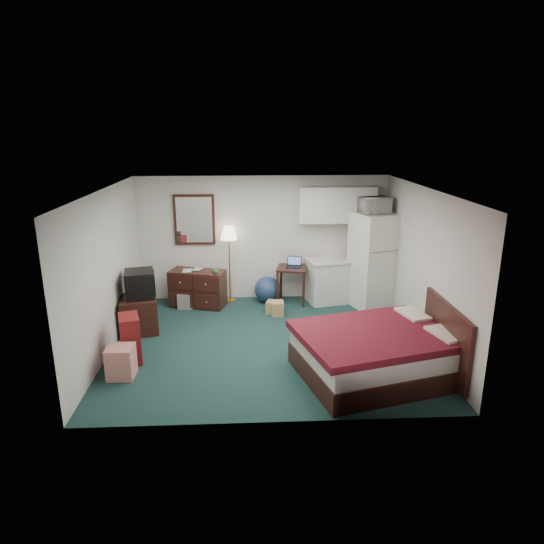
{
  "coord_description": "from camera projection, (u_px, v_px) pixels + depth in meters",
  "views": [
    {
      "loc": [
        -0.31,
        -7.3,
        3.39
      ],
      "look_at": [
        0.1,
        0.5,
        1.06
      ],
      "focal_mm": 32.0,
      "sensor_mm": 36.0,
      "label": 1
    }
  ],
  "objects": [
    {
      "name": "mirror",
      "position": [
        194.0,
        220.0,
        9.55
      ],
      "size": [
        0.8,
        0.06,
        1.0
      ],
      "primitive_type": null,
      "color": "white",
      "rests_on": "walls"
    },
    {
      "name": "floor_lamp",
      "position": [
        230.0,
        264.0,
        9.67
      ],
      "size": [
        0.42,
        0.42,
        1.55
      ],
      "primitive_type": null,
      "rotation": [
        0.0,
        0.0,
        -0.28
      ],
      "color": "gold",
      "rests_on": "floor"
    },
    {
      "name": "headboard",
      "position": [
        446.0,
        338.0,
        6.81
      ],
      "size": [
        0.06,
        1.56,
        1.0
      ],
      "primitive_type": null,
      "color": "black",
      "rests_on": "walls"
    },
    {
      "name": "fridge",
      "position": [
        374.0,
        261.0,
        9.37
      ],
      "size": [
        0.97,
        0.97,
        1.85
      ],
      "primitive_type": null,
      "rotation": [
        0.0,
        0.0,
        0.33
      ],
      "color": "white",
      "rests_on": "floor"
    },
    {
      "name": "bed",
      "position": [
        376.0,
        354.0,
        6.83
      ],
      "size": [
        2.41,
        2.09,
        0.66
      ],
      "primitive_type": null,
      "rotation": [
        0.0,
        0.0,
        0.26
      ],
      "color": "#550F18",
      "rests_on": "floor"
    },
    {
      "name": "cardboard_box_a",
      "position": [
        274.0,
        307.0,
        9.21
      ],
      "size": [
        0.33,
        0.3,
        0.23
      ],
      "primitive_type": null,
      "rotation": [
        0.0,
        0.0,
        -0.29
      ],
      "color": "tan",
      "rests_on": "floor"
    },
    {
      "name": "kitchen_counter",
      "position": [
        328.0,
        282.0,
        9.74
      ],
      "size": [
        0.88,
        0.74,
        0.84
      ],
      "primitive_type": null,
      "rotation": [
        0.0,
        0.0,
        0.22
      ],
      "color": "white",
      "rests_on": "floor"
    },
    {
      "name": "exercise_ball",
      "position": [
        267.0,
        289.0,
        9.77
      ],
      "size": [
        0.58,
        0.58,
        0.53
      ],
      "primitive_type": "sphere",
      "rotation": [
        0.0,
        0.0,
        -0.1
      ],
      "color": "navy",
      "rests_on": "floor"
    },
    {
      "name": "microwave",
      "position": [
        375.0,
        203.0,
        9.03
      ],
      "size": [
        0.61,
        0.45,
        0.37
      ],
      "primitive_type": "imported",
      "rotation": [
        0.0,
        0.0,
        0.31
      ],
      "color": "white",
      "rests_on": "fridge"
    },
    {
      "name": "upper_cabinets",
      "position": [
        337.0,
        205.0,
        9.47
      ],
      "size": [
        1.5,
        0.35,
        0.7
      ],
      "primitive_type": null,
      "color": "white",
      "rests_on": "walls"
    },
    {
      "name": "book_a",
      "position": [
        183.0,
        265.0,
        9.36
      ],
      "size": [
        0.17,
        0.02,
        0.24
      ],
      "primitive_type": "imported",
      "rotation": [
        0.0,
        0.0,
        0.01
      ],
      "color": "tan",
      "rests_on": "dresser"
    },
    {
      "name": "floor",
      "position": [
        268.0,
        342.0,
        7.97
      ],
      "size": [
        5.0,
        4.5,
        0.01
      ],
      "primitive_type": "cube",
      "color": "black",
      "rests_on": "ground"
    },
    {
      "name": "laptop",
      "position": [
        294.0,
        262.0,
        9.61
      ],
      "size": [
        0.33,
        0.29,
        0.19
      ],
      "primitive_type": null,
      "rotation": [
        0.0,
        0.0,
        -0.25
      ],
      "color": "black",
      "rests_on": "desk"
    },
    {
      "name": "mug",
      "position": [
        216.0,
        270.0,
        9.24
      ],
      "size": [
        0.15,
        0.14,
        0.12
      ],
      "primitive_type": "imported",
      "rotation": [
        0.0,
        0.0,
        -0.51
      ],
      "color": "#46943D",
      "rests_on": "dresser"
    },
    {
      "name": "crt_tv",
      "position": [
        140.0,
        284.0,
        8.25
      ],
      "size": [
        0.59,
        0.62,
        0.46
      ],
      "primitive_type": null,
      "rotation": [
        0.0,
        0.0,
        0.2
      ],
      "color": "black",
      "rests_on": "tv_stand"
    },
    {
      "name": "cardboard_box_b",
      "position": [
        278.0,
        308.0,
        9.12
      ],
      "size": [
        0.22,
        0.26,
        0.26
      ],
      "primitive_type": null,
      "rotation": [
        0.0,
        0.0,
        0.01
      ],
      "color": "tan",
      "rests_on": "floor"
    },
    {
      "name": "dresser",
      "position": [
        198.0,
        288.0,
        9.53
      ],
      "size": [
        1.15,
        0.75,
        0.72
      ],
      "primitive_type": null,
      "rotation": [
        0.0,
        0.0,
        -0.27
      ],
      "color": "black",
      "rests_on": "floor"
    },
    {
      "name": "retail_box",
      "position": [
        121.0,
        362.0,
        6.82
      ],
      "size": [
        0.37,
        0.37,
        0.45
      ],
      "primitive_type": null,
      "rotation": [
        0.0,
        0.0,
        -0.02
      ],
      "color": "beige",
      "rests_on": "floor"
    },
    {
      "name": "book_b",
      "position": [
        194.0,
        264.0,
        9.48
      ],
      "size": [
        0.16,
        0.07,
        0.22
      ],
      "primitive_type": "imported",
      "rotation": [
        0.0,
        0.0,
        -0.31
      ],
      "color": "tan",
      "rests_on": "dresser"
    },
    {
      "name": "suitcase",
      "position": [
        130.0,
        339.0,
        7.24
      ],
      "size": [
        0.4,
        0.51,
        0.73
      ],
      "primitive_type": null,
      "rotation": [
        0.0,
        0.0,
        0.29
      ],
      "color": "maroon",
      "rests_on": "floor"
    },
    {
      "name": "ceiling",
      "position": [
        267.0,
        190.0,
        7.25
      ],
      "size": [
        5.0,
        4.5,
        0.01
      ],
      "primitive_type": "cube",
      "color": "silver",
      "rests_on": "walls"
    },
    {
      "name": "desk",
      "position": [
        292.0,
        285.0,
        9.74
      ],
      "size": [
        0.68,
        0.68,
        0.73
      ],
      "primitive_type": null,
      "rotation": [
        0.0,
        0.0,
        -0.2
      ],
      "color": "black",
      "rests_on": "floor"
    },
    {
      "name": "tv_stand",
      "position": [
        139.0,
        314.0,
        8.34
      ],
      "size": [
        0.75,
        0.8,
        0.61
      ],
      "primitive_type": null,
      "rotation": [
        0.0,
        0.0,
        0.25
      ],
      "color": "black",
      "rests_on": "floor"
    },
    {
      "name": "walls",
      "position": [
        268.0,
        270.0,
        7.61
      ],
      "size": [
        5.01,
        4.51,
        2.5
      ],
      "color": "silver",
      "rests_on": "floor"
    },
    {
      "name": "file_bin",
      "position": [
        189.0,
        300.0,
        9.51
      ],
      "size": [
        0.45,
        0.35,
        0.3
      ],
      "primitive_type": null,
      "rotation": [
        0.0,
        0.0,
        0.07
      ],
      "color": "gray",
      "rests_on": "floor"
    }
  ]
}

